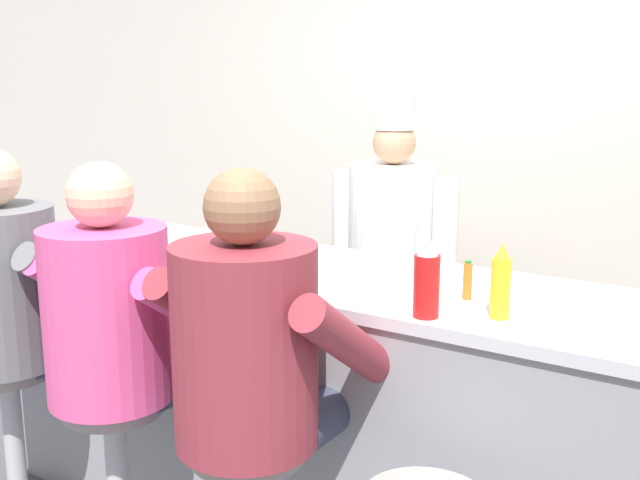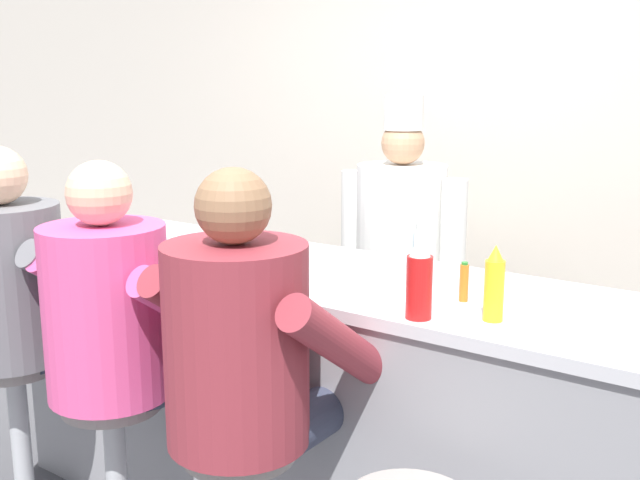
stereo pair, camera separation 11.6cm
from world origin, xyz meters
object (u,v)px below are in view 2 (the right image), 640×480
object	(u,v)px
breakfast_plate	(172,260)
diner_seated_maroon	(245,356)
diner_seated_pink	(116,323)
water_pitcher_clear	(397,251)
diner_seated_grey	(16,293)
cook_in_whites_near	(400,256)
coffee_mug_blue	(263,247)
ketchup_bottle_red	(419,280)
hot_sauce_bottle_orange	(464,282)
mustard_bottle_yellow	(494,285)
cereal_bowl	(201,245)

from	to	relation	value
breakfast_plate	diner_seated_maroon	xyz separation A→B (m)	(0.66, -0.35, -0.13)
breakfast_plate	diner_seated_pink	world-z (taller)	diner_seated_pink
water_pitcher_clear	diner_seated_grey	world-z (taller)	diner_seated_grey
diner_seated_grey	cook_in_whites_near	xyz separation A→B (m)	(0.83, 1.46, -0.03)
breakfast_plate	cook_in_whites_near	bearing A→B (deg)	72.45
water_pitcher_clear	coffee_mug_blue	distance (m)	0.58
ketchup_bottle_red	diner_seated_maroon	distance (m)	0.55
coffee_mug_blue	diner_seated_maroon	bearing A→B (deg)	-54.37
hot_sauce_bottle_orange	diner_seated_maroon	xyz separation A→B (m)	(-0.43, -0.54, -0.17)
mustard_bottle_yellow	hot_sauce_bottle_orange	world-z (taller)	mustard_bottle_yellow
breakfast_plate	cereal_bowl	bearing A→B (deg)	105.57
breakfast_plate	cereal_bowl	distance (m)	0.22
ketchup_bottle_red	breakfast_plate	bearing A→B (deg)	177.49
hot_sauce_bottle_orange	breakfast_plate	xyz separation A→B (m)	(-1.10, -0.19, -0.05)
coffee_mug_blue	cereal_bowl	bearing A→B (deg)	-170.03
diner_seated_grey	diner_seated_maroon	distance (m)	1.14
ketchup_bottle_red	coffee_mug_blue	bearing A→B (deg)	159.76
ketchup_bottle_red	coffee_mug_blue	world-z (taller)	ketchup_bottle_red
hot_sauce_bottle_orange	water_pitcher_clear	bearing A→B (deg)	162.21
ketchup_bottle_red	cereal_bowl	size ratio (longest dim) A/B	1.68
coffee_mug_blue	diner_seated_pink	size ratio (longest dim) A/B	0.09
ketchup_bottle_red	mustard_bottle_yellow	bearing A→B (deg)	29.72
water_pitcher_clear	diner_seated_maroon	world-z (taller)	diner_seated_maroon
hot_sauce_bottle_orange	cook_in_whites_near	size ratio (longest dim) A/B	0.08
cereal_bowl	diner_seated_grey	size ratio (longest dim) A/B	0.10
diner_seated_pink	diner_seated_maroon	world-z (taller)	diner_seated_maroon
water_pitcher_clear	mustard_bottle_yellow	bearing A→B (deg)	-26.65
diner_seated_grey	diner_seated_pink	size ratio (longest dim) A/B	1.01
ketchup_bottle_red	hot_sauce_bottle_orange	bearing A→B (deg)	82.01
hot_sauce_bottle_orange	diner_seated_maroon	world-z (taller)	diner_seated_maroon
ketchup_bottle_red	mustard_bottle_yellow	distance (m)	0.21
ketchup_bottle_red	mustard_bottle_yellow	world-z (taller)	ketchup_bottle_red
mustard_bottle_yellow	cook_in_whites_near	xyz separation A→B (m)	(-0.90, 1.05, -0.24)
hot_sauce_bottle_orange	breakfast_plate	bearing A→B (deg)	-170.35
hot_sauce_bottle_orange	diner_seated_grey	world-z (taller)	diner_seated_grey
cereal_bowl	water_pitcher_clear	bearing A→B (deg)	4.51
cook_in_whites_near	hot_sauce_bottle_orange	bearing A→B (deg)	-51.18
ketchup_bottle_red	diner_seated_pink	size ratio (longest dim) A/B	0.17
ketchup_bottle_red	coffee_mug_blue	xyz separation A→B (m)	(-0.84, 0.31, -0.07)
ketchup_bottle_red	water_pitcher_clear	xyz separation A→B (m)	(-0.26, 0.33, -0.01)
hot_sauce_bottle_orange	breakfast_plate	size ratio (longest dim) A/B	0.53
water_pitcher_clear	diner_seated_pink	xyz separation A→B (m)	(-0.71, -0.63, -0.22)
diner_seated_grey	hot_sauce_bottle_orange	bearing A→B (deg)	18.77
ketchup_bottle_red	diner_seated_maroon	bearing A→B (deg)	-142.94
ketchup_bottle_red	cereal_bowl	xyz separation A→B (m)	(-1.12, 0.26, -0.09)
ketchup_bottle_red	breakfast_plate	size ratio (longest dim) A/B	1.04
coffee_mug_blue	hot_sauce_bottle_orange	bearing A→B (deg)	-4.98
cereal_bowl	diner_seated_maroon	size ratio (longest dim) A/B	0.10
coffee_mug_blue	cook_in_whites_near	size ratio (longest dim) A/B	0.08
ketchup_bottle_red	hot_sauce_bottle_orange	xyz separation A→B (m)	(0.03, 0.23, -0.05)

